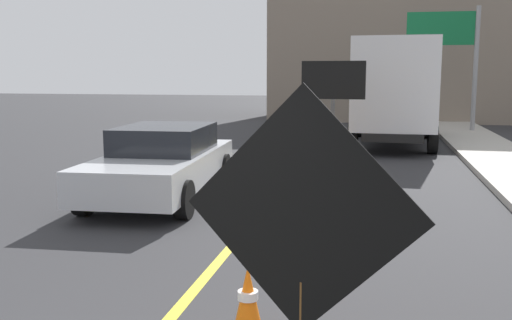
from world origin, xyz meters
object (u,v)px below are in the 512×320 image
box_truck (394,90)px  traffic_cone_near_sign (248,301)px  traffic_cone_curbside (339,169)px  traffic_cone_far_lane (319,191)px  roadwork_sign (302,218)px  traffic_cone_mid_lane (302,228)px  pickup_car (163,162)px  arrow_board_trailer (332,149)px  highway_guide_sign (456,47)px

box_truck → traffic_cone_near_sign: 14.89m
traffic_cone_curbside → traffic_cone_far_lane: bearing=-94.3°
traffic_cone_near_sign → roadwork_sign: bearing=-63.6°
traffic_cone_near_sign → traffic_cone_mid_lane: bearing=85.5°
roadwork_sign → traffic_cone_near_sign: 1.87m
roadwork_sign → traffic_cone_curbside: roadwork_sign is taller
pickup_car → traffic_cone_mid_lane: size_ratio=6.22×
pickup_car → box_truck: bearing=63.7°
traffic_cone_far_lane → traffic_cone_curbside: (0.19, 2.49, -0.01)m
pickup_car → traffic_cone_far_lane: size_ratio=6.93×
traffic_cone_mid_lane → traffic_cone_curbside: bearing=88.3°
arrow_board_trailer → pickup_car: size_ratio=0.56×
roadwork_sign → traffic_cone_near_sign: bearing=116.4°
box_truck → arrow_board_trailer: bearing=-107.9°
traffic_cone_near_sign → traffic_cone_far_lane: 5.06m
roadwork_sign → traffic_cone_curbside: size_ratio=3.47×
traffic_cone_near_sign → traffic_cone_far_lane: traffic_cone_far_lane is taller
arrow_board_trailer → highway_guide_sign: size_ratio=0.54×
traffic_cone_near_sign → box_truck: bearing=83.7°
roadwork_sign → traffic_cone_curbside: bearing=92.1°
arrow_board_trailer → traffic_cone_far_lane: (0.14, -4.63, -0.14)m
box_truck → traffic_cone_curbside: 7.45m
roadwork_sign → arrow_board_trailer: (-0.65, 11.01, -0.99)m
arrow_board_trailer → traffic_cone_mid_lane: bearing=-88.7°
highway_guide_sign → traffic_cone_near_sign: size_ratio=7.50×
pickup_car → traffic_cone_far_lane: (3.08, -0.42, -0.36)m
box_truck → pickup_car: size_ratio=1.39×
box_truck → traffic_cone_near_sign: size_ratio=10.07×
highway_guide_sign → traffic_cone_far_lane: bearing=-105.4°
roadwork_sign → pickup_car: (-3.59, 6.80, -0.77)m
traffic_cone_curbside → roadwork_sign: bearing=-87.9°
box_truck → pickup_car: bearing=-116.3°
roadwork_sign → highway_guide_sign: highway_guide_sign is taller
box_truck → traffic_cone_curbside: size_ratio=9.97×
box_truck → highway_guide_sign: highway_guide_sign is taller
arrow_board_trailer → traffic_cone_curbside: bearing=-81.4°
arrow_board_trailer → box_truck: bearing=72.1°
highway_guide_sign → arrow_board_trailer: bearing=-112.9°
traffic_cone_curbside → traffic_cone_near_sign: bearing=-92.6°
pickup_car → traffic_cone_near_sign: size_ratio=7.23×
highway_guide_sign → traffic_cone_near_sign: (-4.08, -19.30, -3.10)m
pickup_car → highway_guide_sign: highway_guide_sign is taller
arrow_board_trailer → traffic_cone_near_sign: arrow_board_trailer is taller
pickup_car → highway_guide_sign: size_ratio=0.96×
traffic_cone_mid_lane → traffic_cone_far_lane: bearing=90.7°
traffic_cone_far_lane → roadwork_sign: bearing=-85.5°
traffic_cone_far_lane → traffic_cone_curbside: bearing=85.7°
arrow_board_trailer → traffic_cone_mid_lane: (0.17, -7.30, -0.10)m
arrow_board_trailer → traffic_cone_far_lane: size_ratio=3.89×
pickup_car → traffic_cone_far_lane: pickup_car is taller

